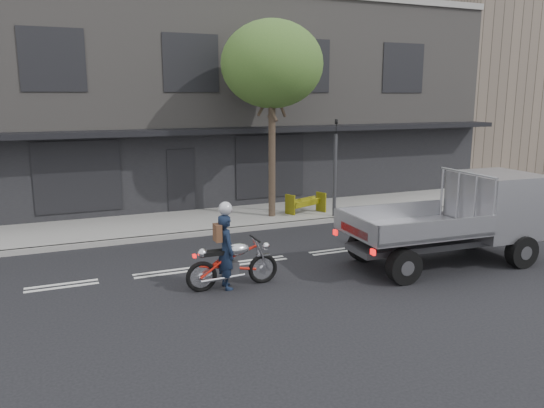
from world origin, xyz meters
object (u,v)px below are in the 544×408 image
(street_tree, at_px, (272,65))
(construction_barrier, at_px, (308,204))
(flatbed_ute, at_px, (482,209))
(traffic_light_pole, at_px, (335,173))
(rider, at_px, (226,252))
(motorcycle, at_px, (233,263))

(street_tree, height_order, construction_barrier, street_tree)
(flatbed_ute, bearing_deg, traffic_light_pole, 105.98)
(street_tree, distance_m, traffic_light_pole, 4.23)
(rider, distance_m, construction_barrier, 7.36)
(construction_barrier, bearing_deg, motorcycle, -130.31)
(motorcycle, relative_size, construction_barrier, 1.64)
(motorcycle, xyz_separation_m, construction_barrier, (4.69, 5.53, -0.05))
(traffic_light_pole, xyz_separation_m, rider, (-5.55, -4.92, -0.80))
(rider, bearing_deg, street_tree, -31.05)
(flatbed_ute, relative_size, construction_barrier, 3.97)
(motorcycle, height_order, construction_barrier, motorcycle)
(traffic_light_pole, relative_size, rider, 2.05)
(traffic_light_pole, bearing_deg, rider, -138.44)
(traffic_light_pole, height_order, flatbed_ute, traffic_light_pole)
(motorcycle, bearing_deg, construction_barrier, 50.24)
(flatbed_ute, bearing_deg, street_tree, 120.20)
(street_tree, xyz_separation_m, flatbed_ute, (3.29, -6.33, -3.91))
(flatbed_ute, xyz_separation_m, construction_barrier, (-1.99, 6.10, -0.84))
(flatbed_ute, distance_m, construction_barrier, 6.47)
(traffic_light_pole, xyz_separation_m, motorcycle, (-5.40, -4.92, -1.08))
(motorcycle, relative_size, rider, 1.27)
(motorcycle, bearing_deg, traffic_light_pole, 42.90)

